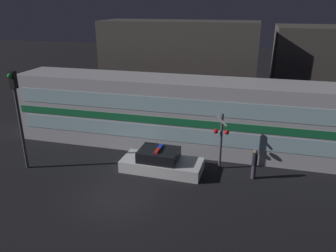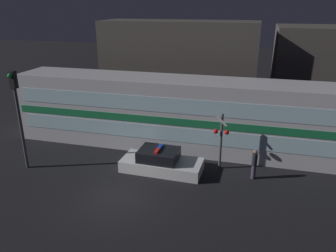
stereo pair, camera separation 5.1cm
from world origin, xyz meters
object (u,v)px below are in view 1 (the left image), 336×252
Objects in this scene: traffic_light_corner at (18,109)px; pedestrian at (254,164)px; train at (173,113)px; crossing_signal_near at (221,138)px; police_car at (161,162)px.

pedestrian is at bearing 9.26° from traffic_light_corner.
train is 6.17m from pedestrian.
crossing_signal_near is (-1.86, 0.63, 1.04)m from pedestrian.
pedestrian is at bearing -31.07° from train.
traffic_light_corner reaches higher than pedestrian.
police_car is at bearing -162.00° from crossing_signal_near.
train is at bearing 148.93° from pedestrian.
police_car is at bearing -87.18° from train.
traffic_light_corner is at bearing -165.85° from crossing_signal_near.
train is 8.95m from traffic_light_corner.
traffic_light_corner is (-7.23, -5.12, 1.25)m from train.
pedestrian is 12.82m from traffic_light_corner.
train reaches higher than pedestrian.
traffic_light_corner reaches higher than crossing_signal_near.
train reaches higher than police_car.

